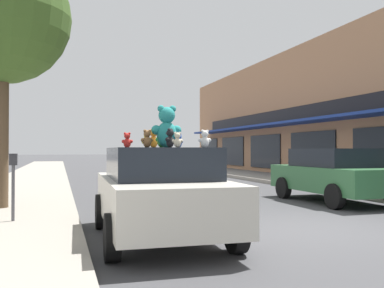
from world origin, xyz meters
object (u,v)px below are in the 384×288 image
Objects in this scene: teddy_bear_giant at (167,127)px; teddy_bear_orange at (154,139)px; teddy_bear_yellow at (147,141)px; teddy_bear_blue at (179,141)px; teddy_bear_black at (170,138)px; street_tree at (2,17)px; teddy_bear_red at (127,140)px; parked_car_far_center at (334,174)px; parking_meter at (13,178)px; teddy_bear_cream at (177,140)px; teddy_bear_white at (205,139)px; teddy_bear_green at (162,138)px; teddy_bear_brown at (147,139)px; plush_art_car at (159,191)px.

teddy_bear_orange is (-0.05, 0.84, -0.17)m from teddy_bear_giant.
teddy_bear_yellow is 0.92× the size of teddy_bear_blue.
street_tree reaches higher than teddy_bear_black.
teddy_bear_red is 0.81m from teddy_bear_yellow.
parked_car_far_center is 8.57m from parking_meter.
street_tree is at bearing -89.45° from teddy_bear_orange.
teddy_bear_blue is at bearing 143.56° from teddy_bear_yellow.
teddy_bear_cream is 0.04× the size of street_tree.
teddy_bear_orange is at bearing -11.29° from teddy_bear_blue.
teddy_bear_giant is at bearing 138.55° from teddy_bear_red.
teddy_bear_white reaches higher than teddy_bear_yellow.
teddy_bear_giant reaches higher than teddy_bear_orange.
teddy_bear_cream is at bearing 88.31° from teddy_bear_giant.
parked_car_far_center is at bearing 162.55° from teddy_bear_black.
teddy_bear_blue is 6.71m from parked_car_far_center.
teddy_bear_green is (0.31, 0.16, 0.06)m from teddy_bear_yellow.
teddy_bear_black is 1.01× the size of teddy_bear_brown.
teddy_bear_orange is (0.09, 0.90, 0.90)m from plush_art_car.
teddy_bear_black is at bearing 123.17° from teddy_bear_green.
teddy_bear_giant is 0.86m from teddy_bear_orange.
teddy_bear_blue is at bearing 145.98° from teddy_bear_green.
teddy_bear_giant is 3.22× the size of teddy_bear_yellow.
teddy_bear_red is 2.27m from parking_meter.
teddy_bear_green reaches higher than teddy_bear_cream.
teddy_bear_giant is 2.34× the size of teddy_bear_black.
parked_car_far_center is (6.14, 3.43, -0.87)m from teddy_bear_brown.
teddy_bear_red is 0.96× the size of teddy_bear_brown.
teddy_bear_brown is at bearing -25.73° from teddy_bear_white.
teddy_bear_red is at bearing 112.72° from plush_art_car.
teddy_bear_brown reaches higher than parked_car_far_center.
plush_art_car is 6.88m from parked_car_far_center.
street_tree is at bearing 129.49° from plush_art_car.
parking_meter is at bearing -62.67° from teddy_bear_orange.
teddy_bear_green is at bearing 73.29° from plush_art_car.
teddy_bear_giant is 2.46× the size of teddy_bear_red.
teddy_bear_green reaches higher than parking_meter.
teddy_bear_giant is 5.53m from street_tree.
teddy_bear_black is (-0.05, -0.43, -0.20)m from teddy_bear_giant.
teddy_bear_giant is 0.76m from teddy_bear_white.
teddy_bear_orange is 0.29× the size of parking_meter.
street_tree is (-8.85, 0.30, 3.79)m from parked_car_far_center.
teddy_bear_green is 0.28× the size of parking_meter.
teddy_bear_giant is at bearing 127.03° from teddy_bear_green.
teddy_bear_cream is at bearing 126.16° from teddy_bear_red.
teddy_bear_red is at bearing 8.17° from teddy_bear_blue.
teddy_bear_brown reaches higher than parking_meter.
teddy_bear_giant is at bearing -85.67° from teddy_bear_cream.
teddy_bear_black reaches higher than teddy_bear_red.
teddy_bear_red is 0.81× the size of teddy_bear_orange.
parked_car_far_center is (5.80, 3.07, -0.90)m from teddy_bear_green.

